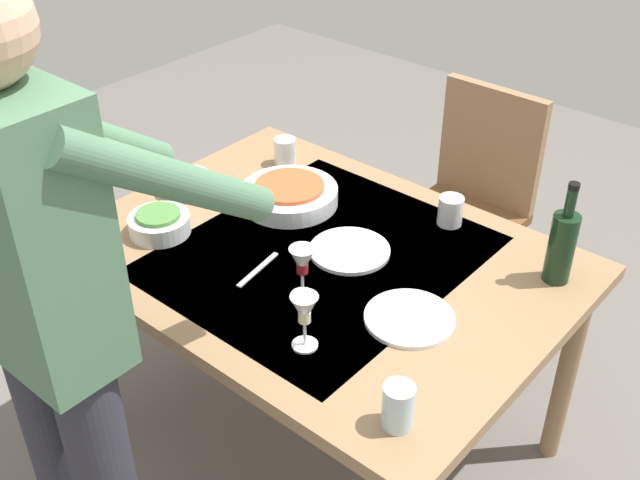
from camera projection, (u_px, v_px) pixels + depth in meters
name	position (u px, v px, depth m)	size (l,w,h in m)	color
ground_plane	(320.00, 435.00, 2.61)	(6.00, 6.00, 0.00)	#66605B
dining_table	(320.00, 276.00, 2.23)	(1.36, 1.02, 0.74)	#93704C
chair_near	(472.00, 195.00, 2.88)	(0.40, 0.40, 0.91)	brown
person_server	(52.00, 313.00, 1.63)	(0.42, 0.61, 1.69)	#2D2D38
wine_bottle	(562.00, 245.00, 2.04)	(0.07, 0.07, 0.30)	black
wine_glass_left	(304.00, 312.00, 1.82)	(0.07, 0.07, 0.15)	white
wine_glass_right	(302.00, 264.00, 1.98)	(0.07, 0.07, 0.15)	white
water_cup_near_left	(451.00, 211.00, 2.30)	(0.07, 0.07, 0.09)	silver
water_cup_near_right	(285.00, 152.00, 2.61)	(0.07, 0.07, 0.09)	silver
water_cup_far_left	(398.00, 406.00, 1.64)	(0.07, 0.07, 0.11)	silver
serving_bowl_pasta	(290.00, 194.00, 2.41)	(0.30, 0.30, 0.07)	silver
side_bowl_salad	(159.00, 223.00, 2.27)	(0.18, 0.18, 0.07)	silver
side_bowl_bread	(187.00, 183.00, 2.46)	(0.16, 0.16, 0.07)	silver
dinner_plate_near	(409.00, 318.00, 1.95)	(0.23, 0.23, 0.01)	silver
dinner_plate_far	(350.00, 250.00, 2.20)	(0.23, 0.23, 0.01)	silver
table_fork	(258.00, 270.00, 2.13)	(0.01, 0.18, 0.01)	silver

